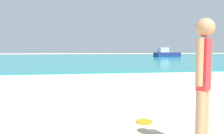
% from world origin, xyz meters
% --- Properties ---
extents(water, '(160.00, 60.00, 0.06)m').
position_xyz_m(water, '(0.00, 45.77, 0.03)').
color(water, teal).
rests_on(water, ground).
extents(person_standing, '(0.32, 0.28, 1.68)m').
position_xyz_m(person_standing, '(0.72, 6.13, 0.96)').
color(person_standing, tan).
rests_on(person_standing, ground).
extents(frisbee, '(0.29, 0.29, 0.03)m').
position_xyz_m(frisbee, '(0.41, 7.45, 0.01)').
color(frisbee, orange).
rests_on(frisbee, ground).
extents(boat_far, '(5.45, 2.78, 1.77)m').
position_xyz_m(boat_far, '(16.19, 43.60, 0.67)').
color(boat_far, navy).
rests_on(boat_far, water).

